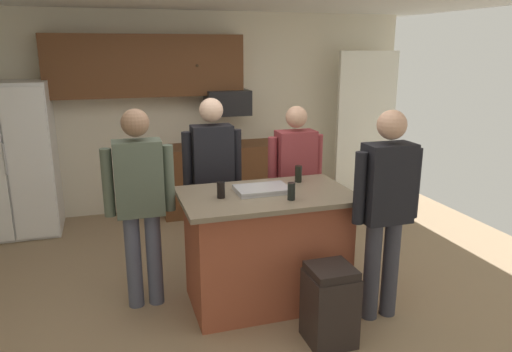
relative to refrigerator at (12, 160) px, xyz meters
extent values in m
plane|color=#937A5B|center=(2.00, -2.38, -0.89)|extent=(7.04, 7.04, 0.00)
cube|color=beige|center=(2.00, 0.42, 0.41)|extent=(6.40, 0.10, 2.60)
cube|color=white|center=(4.60, 0.02, 0.21)|extent=(0.90, 0.06, 2.00)
cube|color=brown|center=(1.60, 0.22, 1.03)|extent=(2.40, 0.35, 0.75)
sphere|color=#4C3823|center=(2.20, 0.03, 1.03)|extent=(0.04, 0.04, 0.04)
cube|color=brown|center=(2.60, 0.10, -0.44)|extent=(1.80, 0.60, 0.90)
sphere|color=#4C3823|center=(3.05, -0.22, -0.44)|extent=(0.04, 0.04, 0.04)
cube|color=white|center=(0.00, 0.02, 0.00)|extent=(0.94, 0.70, 1.78)
cube|color=white|center=(0.23, -0.35, 0.00)|extent=(0.44, 0.04, 1.70)
cylinder|color=#B2B2B7|center=(0.00, -0.38, 0.09)|extent=(0.02, 0.02, 0.35)
cube|color=black|center=(2.60, 0.12, 0.56)|extent=(0.56, 0.40, 0.32)
cube|color=#9E4C33|center=(2.30, -2.39, -0.42)|extent=(1.28, 0.73, 0.94)
cube|color=#756651|center=(2.30, -2.39, 0.07)|extent=(1.42, 0.87, 0.04)
cylinder|color=#383842|center=(2.74, -1.71, -0.50)|extent=(0.13, 0.13, 0.78)
cylinder|color=#383842|center=(2.91, -1.71, -0.50)|extent=(0.13, 0.13, 0.78)
cube|color=maroon|center=(2.83, -1.71, 0.18)|extent=(0.38, 0.22, 0.58)
sphere|color=tan|center=(2.83, -1.71, 0.61)|extent=(0.21, 0.21, 0.21)
cylinder|color=maroon|center=(2.59, -1.71, 0.16)|extent=(0.09, 0.09, 0.53)
cylinder|color=maroon|center=(3.07, -1.71, 0.16)|extent=(0.09, 0.09, 0.53)
cylinder|color=#383842|center=(3.02, -2.91, -0.48)|extent=(0.13, 0.13, 0.83)
cylinder|color=#383842|center=(3.19, -2.91, -0.48)|extent=(0.13, 0.13, 0.83)
cube|color=black|center=(3.10, -2.91, 0.25)|extent=(0.38, 0.22, 0.62)
sphere|color=tan|center=(3.10, -2.91, 0.70)|extent=(0.22, 0.22, 0.22)
cylinder|color=black|center=(2.86, -2.91, 0.23)|extent=(0.09, 0.09, 0.56)
cylinder|color=black|center=(3.34, -2.91, 0.23)|extent=(0.09, 0.09, 0.56)
cylinder|color=#4C5166|center=(1.21, -2.15, -0.48)|extent=(0.13, 0.13, 0.82)
cylinder|color=#4C5166|center=(1.38, -2.15, -0.48)|extent=(0.13, 0.13, 0.82)
cube|color=#4C5647|center=(1.29, -2.15, 0.24)|extent=(0.38, 0.22, 0.61)
sphere|color=#8C664C|center=(1.29, -2.15, 0.68)|extent=(0.22, 0.22, 0.22)
cylinder|color=#4C5647|center=(1.05, -2.15, 0.22)|extent=(0.09, 0.09, 0.55)
cylinder|color=#4C5647|center=(1.53, -2.15, 0.22)|extent=(0.09, 0.09, 0.55)
cylinder|color=tan|center=(1.92, -1.64, -0.48)|extent=(0.13, 0.13, 0.83)
cylinder|color=tan|center=(2.09, -1.64, -0.48)|extent=(0.13, 0.13, 0.83)
cube|color=black|center=(2.01, -1.64, 0.24)|extent=(0.38, 0.22, 0.62)
sphere|color=beige|center=(2.01, -1.64, 0.69)|extent=(0.22, 0.22, 0.22)
cylinder|color=black|center=(1.77, -1.64, 0.22)|extent=(0.09, 0.09, 0.56)
cylinder|color=black|center=(2.25, -1.64, 0.22)|extent=(0.09, 0.09, 0.56)
cylinder|color=black|center=(2.68, -2.15, 0.16)|extent=(0.06, 0.06, 0.15)
cylinder|color=black|center=(2.43, -2.62, 0.16)|extent=(0.06, 0.06, 0.14)
cylinder|color=black|center=(1.91, -2.40, 0.15)|extent=(0.07, 0.07, 0.13)
cube|color=#B7B7BC|center=(2.27, -2.34, 0.10)|extent=(0.44, 0.30, 0.02)
cube|color=#A8A8AD|center=(2.27, -2.34, 0.12)|extent=(0.44, 0.30, 0.02)
cube|color=black|center=(2.55, -3.11, -0.62)|extent=(0.34, 0.34, 0.55)
cube|color=black|center=(2.55, -3.11, -0.31)|extent=(0.32, 0.32, 0.06)
camera|label=1|loc=(1.09, -5.97, 1.25)|focal=33.54mm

